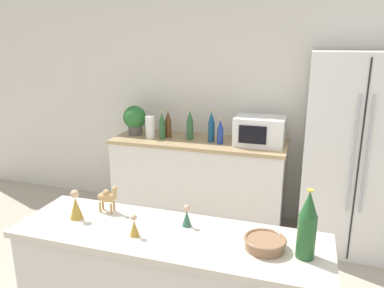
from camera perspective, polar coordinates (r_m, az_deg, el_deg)
name	(u,v)px	position (r m, az deg, el deg)	size (l,w,h in m)	color
wall_back	(248,101)	(4.04, 8.60, 6.44)	(8.00, 0.06, 2.55)	silver
back_counter	(198,180)	(4.04, 0.99, -5.53)	(1.82, 0.63, 0.90)	silver
refrigerator	(354,154)	(3.71, 23.50, -1.36)	(0.88, 0.73, 1.81)	silver
potted_plant	(135,119)	(4.15, -8.71, 3.81)	(0.25, 0.25, 0.32)	#595451
paper_towel_roll	(150,127)	(4.00, -6.36, 2.59)	(0.10, 0.10, 0.23)	white
microwave	(260,131)	(3.76, 10.27, 1.99)	(0.48, 0.37, 0.28)	white
back_bottle_0	(189,127)	(3.99, -0.52, 2.59)	(0.07, 0.07, 0.24)	#B2B7BC
back_bottle_1	(168,124)	(3.99, -3.63, 3.01)	(0.07, 0.07, 0.30)	brown
back_bottle_2	(190,125)	(3.90, -0.30, 2.87)	(0.07, 0.07, 0.32)	#2D6033
back_bottle_3	(220,132)	(3.75, 4.34, 1.81)	(0.06, 0.06, 0.25)	navy
back_bottle_4	(211,127)	(3.81, 2.97, 2.60)	(0.07, 0.07, 0.32)	navy
back_bottle_5	(162,126)	(3.94, -4.58, 2.78)	(0.06, 0.06, 0.29)	#2D6033
wine_bottle	(307,225)	(1.81, 17.16, -11.78)	(0.09, 0.09, 0.34)	#235628
fruit_bowl	(265,243)	(1.89, 11.04, -14.54)	(0.21, 0.21, 0.06)	#8C6647
camel_figurine	(107,197)	(2.25, -12.78, -7.83)	(0.13, 0.06, 0.16)	tan
wise_man_figurine_blue	(76,206)	(2.22, -17.29, -9.03)	(0.07, 0.07, 0.17)	#B28933
wise_man_figurine_crimson	(134,227)	(1.98, -8.80, -12.33)	(0.05, 0.05, 0.12)	#B28933
wise_man_figurine_purple	(187,217)	(2.06, -0.81, -11.05)	(0.05, 0.05, 0.12)	#33664C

